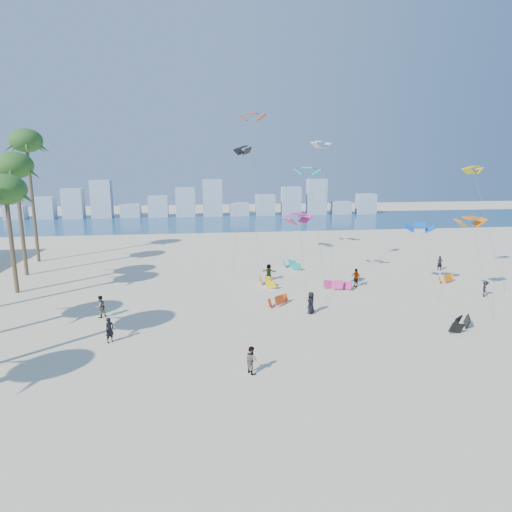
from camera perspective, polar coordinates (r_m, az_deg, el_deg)
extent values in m
plane|color=beige|center=(24.08, -2.29, -18.98)|extent=(220.00, 220.00, 0.00)
plane|color=navy|center=(93.38, -6.29, 4.45)|extent=(220.00, 220.00, 0.00)
imported|color=black|center=(32.75, -18.49, -9.12)|extent=(0.78, 0.78, 1.82)
imported|color=gray|center=(26.96, -0.62, -13.32)|extent=(0.95, 1.03, 1.69)
imported|color=black|center=(37.05, 7.16, -6.05)|extent=(1.02, 1.07, 1.85)
imported|color=gray|center=(45.52, 12.85, -2.77)|extent=(0.93, 1.20, 1.89)
imported|color=black|center=(46.51, 27.64, -3.80)|extent=(0.99, 1.14, 1.53)
imported|color=gray|center=(46.84, 1.68, -2.11)|extent=(1.73, 1.13, 1.78)
imported|color=black|center=(55.38, 22.79, -0.88)|extent=(0.67, 0.49, 1.70)
imported|color=gray|center=(38.01, -19.59, -6.22)|extent=(1.12, 1.12, 1.83)
cylinder|color=#595959|center=(37.07, 6.23, -1.08)|extent=(0.31, 3.56, 8.00)
cylinder|color=#595959|center=(42.20, 8.03, 3.13)|extent=(0.97, 4.43, 11.81)
cylinder|color=#595959|center=(41.37, 27.29, -1.29)|extent=(0.87, 5.56, 7.59)
cylinder|color=#595959|center=(51.44, -2.41, 6.14)|extent=(1.40, 2.93, 14.09)
cylinder|color=#595959|center=(46.25, 9.31, 5.58)|extent=(0.38, 5.15, 14.53)
cylinder|color=#595959|center=(44.12, 21.53, -0.74)|extent=(0.24, 3.95, 6.48)
cylinder|color=#595959|center=(53.05, -0.16, 8.45)|extent=(0.43, 2.19, 18.00)
cylinder|color=#595959|center=(49.26, 27.97, 3.18)|extent=(1.21, 5.40, 11.93)
cylinder|color=brown|center=(47.60, -29.20, 1.58)|extent=(0.40, 0.40, 9.94)
ellipsoid|color=#29531D|center=(47.07, -29.83, 7.53)|extent=(3.80, 3.80, 2.85)
cylinder|color=brown|center=(54.49, -28.24, 3.97)|extent=(0.40, 0.40, 12.07)
ellipsoid|color=#29531D|center=(54.11, -28.89, 10.29)|extent=(3.80, 3.80, 2.85)
cylinder|color=brown|center=(61.25, -27.04, 6.20)|extent=(0.40, 0.40, 14.93)
ellipsoid|color=#29531D|center=(61.10, -27.73, 13.16)|extent=(3.80, 3.80, 2.85)
cube|color=#9EADBF|center=(110.69, -28.82, 5.00)|extent=(4.40, 3.00, 3.00)
cube|color=#9EADBF|center=(108.50, -25.80, 5.66)|extent=(4.40, 3.00, 4.80)
cube|color=#9EADBF|center=(106.63, -22.67, 6.33)|extent=(4.40, 3.00, 6.60)
cube|color=#9EADBF|center=(105.11, -19.43, 7.00)|extent=(4.40, 3.00, 8.40)
cube|color=#9EADBF|center=(104.26, -15.98, 5.69)|extent=(4.40, 3.00, 3.00)
cube|color=#9EADBF|center=(103.43, -12.59, 6.32)|extent=(4.40, 3.00, 4.80)
cube|color=#9EADBF|center=(102.98, -9.15, 6.93)|extent=(4.40, 3.00, 6.60)
cube|color=#9EADBF|center=(102.91, -5.69, 7.53)|extent=(4.40, 3.00, 8.40)
cube|color=#9EADBF|center=(103.54, -2.21, 6.10)|extent=(4.40, 3.00, 3.00)
cube|color=#9EADBF|center=(104.19, 1.21, 6.65)|extent=(4.40, 3.00, 4.80)
cube|color=#9EADBF|center=(105.21, 4.58, 7.16)|extent=(4.40, 3.00, 6.60)
cube|color=#9EADBF|center=(106.59, 7.88, 7.63)|extent=(4.40, 3.00, 8.40)
cube|color=#9EADBF|center=(108.62, 11.01, 6.18)|extent=(4.40, 3.00, 3.00)
cube|color=#9EADBF|center=(110.64, 14.10, 6.61)|extent=(4.40, 3.00, 4.80)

